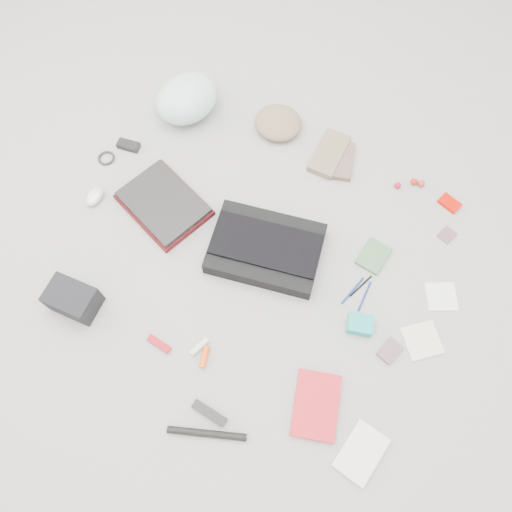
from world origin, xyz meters
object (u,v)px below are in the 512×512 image
at_px(bike_helmet, 187,98).
at_px(book_red, 316,405).
at_px(accordion_wallet, 360,324).
at_px(laptop, 163,202).
at_px(camera_bag, 73,299).
at_px(messenger_bag, 266,249).

bearing_deg(bike_helmet, book_red, -21.65).
bearing_deg(accordion_wallet, laptop, 157.49).
distance_m(camera_bag, book_red, 0.94).
bearing_deg(accordion_wallet, book_red, -109.99).
distance_m(bike_helmet, camera_bag, 0.97).
xyz_separation_m(messenger_bag, accordion_wallet, (0.43, -0.14, -0.01)).
xyz_separation_m(messenger_bag, bike_helmet, (-0.58, 0.49, 0.05)).
bearing_deg(laptop, book_red, -6.59).
height_order(messenger_bag, camera_bag, camera_bag).
relative_size(laptop, accordion_wallet, 3.64).
distance_m(bike_helmet, accordion_wallet, 1.19).
height_order(camera_bag, accordion_wallet, camera_bag).
distance_m(laptop, accordion_wallet, 0.90).
bearing_deg(laptop, accordion_wallet, 13.17).
xyz_separation_m(laptop, accordion_wallet, (0.88, -0.16, -0.01)).
xyz_separation_m(messenger_bag, book_red, (0.38, -0.46, -0.02)).
height_order(laptop, book_red, laptop).
bearing_deg(messenger_bag, laptop, 168.91).
height_order(messenger_bag, bike_helmet, bike_helmet).
relative_size(laptop, bike_helmet, 1.13).
bearing_deg(messenger_bag, book_red, -58.35).
distance_m(messenger_bag, camera_bag, 0.73).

